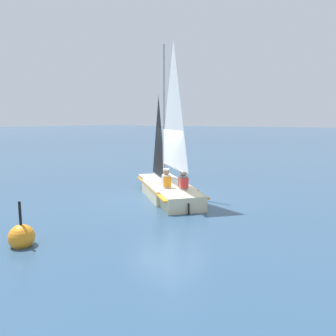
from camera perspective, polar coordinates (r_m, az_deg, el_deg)
name	(u,v)px	position (r m, az deg, el deg)	size (l,w,h in m)	color
ground_plane	(168,197)	(12.20, 0.00, -5.10)	(260.00, 260.00, 0.00)	#2D4C6B
sailboat_main	(168,177)	(11.99, 0.07, -1.53)	(4.01, 4.35, 5.57)	beige
sailor_helm	(166,184)	(11.41, -0.31, -2.78)	(0.42, 0.43, 1.16)	black
sailor_crew	(183,185)	(11.21, 2.68, -3.00)	(0.42, 0.43, 1.16)	black
buoy_marker	(22,237)	(8.28, -24.14, -10.89)	(0.58, 0.58, 1.12)	orange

